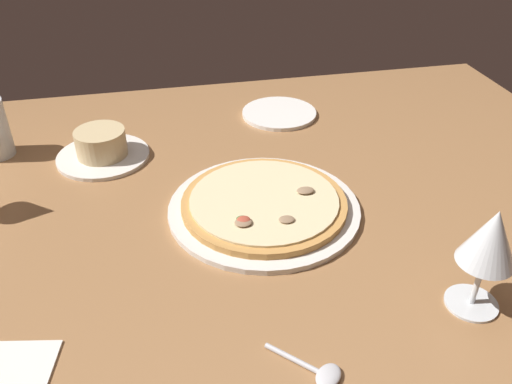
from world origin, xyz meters
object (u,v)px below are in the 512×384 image
(ramekin_on_saucer, at_px, (102,147))
(spoon, at_px, (319,372))
(pizza_main, at_px, (264,205))
(wine_glass_far, at_px, (490,241))
(side_plate, at_px, (279,113))

(ramekin_on_saucer, bearing_deg, spoon, -65.67)
(ramekin_on_saucer, bearing_deg, pizza_main, -41.69)
(spoon, bearing_deg, wine_glass_far, 15.36)
(wine_glass_far, bearing_deg, side_plate, 99.93)
(ramekin_on_saucer, relative_size, side_plate, 1.07)
(side_plate, bearing_deg, ramekin_on_saucer, -163.36)
(wine_glass_far, bearing_deg, ramekin_on_saucer, 134.18)
(ramekin_on_saucer, relative_size, wine_glass_far, 1.15)
(side_plate, bearing_deg, spoon, -100.36)
(ramekin_on_saucer, distance_m, wine_glass_far, 0.74)
(pizza_main, distance_m, spoon, 0.34)
(wine_glass_far, height_order, side_plate, wine_glass_far)
(pizza_main, distance_m, side_plate, 0.38)
(pizza_main, bearing_deg, spoon, -91.67)
(ramekin_on_saucer, distance_m, side_plate, 0.41)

